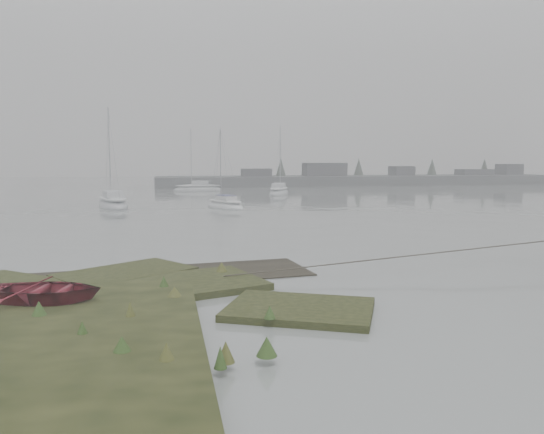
% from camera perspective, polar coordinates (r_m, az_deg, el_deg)
% --- Properties ---
extents(ground, '(160.00, 160.00, 0.00)m').
position_cam_1_polar(ground, '(43.05, -7.83, 1.13)').
color(ground, slate).
rests_on(ground, ground).
extents(far_shoreline, '(60.00, 8.00, 4.15)m').
position_cam_1_polar(far_shoreline, '(80.38, 10.13, 4.02)').
color(far_shoreline, '#4C4F51').
rests_on(far_shoreline, ground).
extents(sailboat_white, '(3.32, 4.91, 6.62)m').
position_cam_1_polar(sailboat_white, '(41.44, -5.08, 1.26)').
color(sailboat_white, white).
rests_on(sailboat_white, ground).
extents(sailboat_far_a, '(3.52, 6.33, 8.50)m').
position_cam_1_polar(sailboat_far_a, '(43.73, -16.74, 1.35)').
color(sailboat_far_a, '#ADB0B7').
rests_on(sailboat_far_a, ground).
extents(sailboat_far_b, '(3.85, 5.90, 7.94)m').
position_cam_1_polar(sailboat_far_b, '(57.52, 0.75, 2.69)').
color(sailboat_far_b, silver).
rests_on(sailboat_far_b, ground).
extents(sailboat_far_c, '(5.69, 1.93, 8.01)m').
position_cam_1_polar(sailboat_far_c, '(63.94, -7.96, 2.99)').
color(sailboat_far_c, '#B5BCC0').
rests_on(sailboat_far_c, ground).
extents(dinghy, '(3.18, 2.58, 0.58)m').
position_cam_1_polar(dinghy, '(14.49, -23.20, -7.23)').
color(dinghy, maroon).
rests_on(dinghy, marsh_bank).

